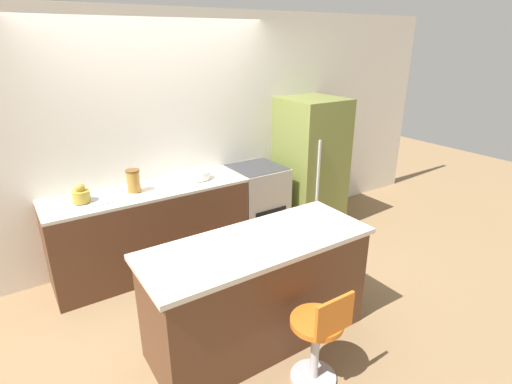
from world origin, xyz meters
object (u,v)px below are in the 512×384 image
(kettle, at_px, (81,195))
(oven_range, at_px, (257,203))
(stool_chair, at_px, (318,339))
(refrigerator, at_px, (310,164))
(mixing_bowl, at_px, (199,175))

(kettle, bearing_deg, oven_range, 0.00)
(oven_range, relative_size, stool_chair, 1.15)
(refrigerator, bearing_deg, mixing_bowl, 177.81)
(refrigerator, distance_m, stool_chair, 2.68)
(refrigerator, bearing_deg, oven_range, 175.72)
(mixing_bowl, bearing_deg, stool_chair, -94.02)
(refrigerator, xyz_separation_m, mixing_bowl, (-1.51, 0.06, 0.13))
(stool_chair, bearing_deg, oven_range, 67.16)
(oven_range, xyz_separation_m, stool_chair, (-0.89, -2.11, -0.07))
(stool_chair, relative_size, kettle, 4.37)
(oven_range, height_order, kettle, kettle)
(mixing_bowl, bearing_deg, kettle, 180.00)
(oven_range, relative_size, kettle, 5.02)
(mixing_bowl, bearing_deg, refrigerator, -2.19)
(refrigerator, xyz_separation_m, stool_chair, (-1.66, -2.06, -0.44))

